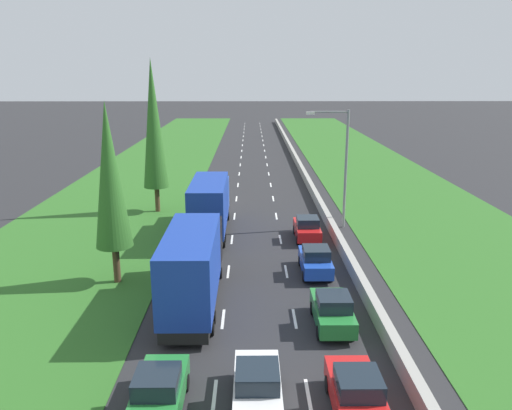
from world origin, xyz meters
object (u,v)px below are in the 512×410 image
at_px(green_hatchback_left_lane, 159,392).
at_px(white_sedan_left_lane, 217,196).
at_px(white_hatchback_centre_lane, 257,386).
at_px(green_hatchback_right_lane, 333,310).
at_px(blue_box_truck_left_lane, 193,265).
at_px(street_light_mast, 342,161).
at_px(blue_hatchback_right_lane, 315,260).
at_px(poplar_tree_second, 110,177).
at_px(red_hatchback_right_lane_fifth, 307,228).
at_px(red_hatchback_right_lane, 356,393).
at_px(poplar_tree_third, 153,125).
at_px(blue_box_truck_left_lane_fourth, 210,205).

relative_size(green_hatchback_left_lane, white_sedan_left_lane, 0.87).
distance_m(white_hatchback_centre_lane, green_hatchback_right_lane, 6.87).
distance_m(blue_box_truck_left_lane, street_light_mast, 16.84).
height_order(blue_box_truck_left_lane, white_sedan_left_lane, blue_box_truck_left_lane).
distance_m(green_hatchback_left_lane, street_light_mast, 24.45).
distance_m(white_hatchback_centre_lane, street_light_mast, 22.98).
distance_m(green_hatchback_left_lane, white_sedan_left_lane, 28.77).
xyz_separation_m(green_hatchback_right_lane, blue_hatchback_right_lane, (0.00, 6.45, 0.00)).
height_order(blue_hatchback_right_lane, poplar_tree_second, poplar_tree_second).
bearing_deg(white_hatchback_centre_lane, green_hatchback_left_lane, -175.35).
height_order(white_sedan_left_lane, red_hatchback_right_lane_fifth, red_hatchback_right_lane_fifth).
height_order(red_hatchback_right_lane, white_hatchback_centre_lane, same).
relative_size(blue_hatchback_right_lane, poplar_tree_third, 0.30).
height_order(red_hatchback_right_lane, blue_hatchback_right_lane, same).
bearing_deg(poplar_tree_third, red_hatchback_right_lane_fifth, -32.08).
height_order(green_hatchback_right_lane, street_light_mast, street_light_mast).
bearing_deg(green_hatchback_right_lane, red_hatchback_right_lane_fifth, 89.12).
distance_m(green_hatchback_right_lane, poplar_tree_third, 24.47).
bearing_deg(green_hatchback_left_lane, street_light_mast, 65.23).
xyz_separation_m(blue_box_truck_left_lane_fourth, poplar_tree_second, (-4.66, -8.90, 3.99)).
xyz_separation_m(green_hatchback_right_lane, white_sedan_left_lane, (-6.89, 22.65, -0.02)).
height_order(green_hatchback_left_lane, poplar_tree_third, poplar_tree_third).
height_order(white_hatchback_centre_lane, poplar_tree_second, poplar_tree_second).
xyz_separation_m(white_hatchback_centre_lane, blue_hatchback_right_lane, (3.62, 12.28, 0.00)).
bearing_deg(white_hatchback_centre_lane, green_hatchback_right_lane, 58.24).
distance_m(green_hatchback_left_lane, blue_hatchback_right_lane, 14.42).
height_order(red_hatchback_right_lane, poplar_tree_second, poplar_tree_second).
distance_m(white_sedan_left_lane, street_light_mast, 12.87).
xyz_separation_m(green_hatchback_right_lane, blue_box_truck_left_lane_fourth, (-6.83, 14.21, 1.35)).
xyz_separation_m(poplar_tree_second, street_light_mast, (14.49, 10.40, -0.94)).
xyz_separation_m(white_hatchback_centre_lane, green_hatchback_left_lane, (-3.46, -0.28, 0.00)).
relative_size(white_hatchback_centre_lane, green_hatchback_left_lane, 1.00).
relative_size(red_hatchback_right_lane_fifth, poplar_tree_second, 0.38).
height_order(white_sedan_left_lane, poplar_tree_second, poplar_tree_second).
bearing_deg(red_hatchback_right_lane_fifth, poplar_tree_second, -147.41).
bearing_deg(white_sedan_left_lane, poplar_tree_third, -155.13).
height_order(green_hatchback_left_lane, blue_hatchback_right_lane, same).
bearing_deg(street_light_mast, poplar_tree_second, -144.33).
bearing_deg(green_hatchback_left_lane, poplar_tree_second, 111.10).
bearing_deg(green_hatchback_left_lane, white_sedan_left_lane, 89.64).
xyz_separation_m(green_hatchback_right_lane, red_hatchback_right_lane_fifth, (0.20, 12.78, 0.00)).
bearing_deg(blue_box_truck_left_lane, red_hatchback_right_lane, -52.58).
xyz_separation_m(blue_hatchback_right_lane, poplar_tree_second, (-11.49, -1.13, 5.34)).
height_order(green_hatchback_left_lane, green_hatchback_right_lane, same).
xyz_separation_m(green_hatchback_right_lane, poplar_tree_third, (-11.86, 20.35, 6.64)).
bearing_deg(white_sedan_left_lane, poplar_tree_second, -104.84).
xyz_separation_m(blue_box_truck_left_lane, blue_hatchback_right_lane, (6.76, 4.10, -1.35)).
height_order(green_hatchback_left_lane, poplar_tree_second, poplar_tree_second).
bearing_deg(green_hatchback_right_lane, poplar_tree_third, 120.25).
xyz_separation_m(green_hatchback_left_lane, poplar_tree_third, (-4.79, 26.46, 6.64)).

